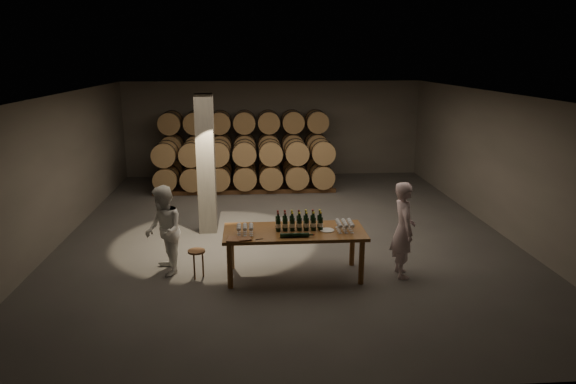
{
  "coord_description": "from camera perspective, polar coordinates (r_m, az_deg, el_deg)",
  "views": [
    {
      "loc": [
        -0.77,
        -11.4,
        4.01
      ],
      "look_at": [
        0.03,
        -0.49,
        1.1
      ],
      "focal_mm": 32.0,
      "sensor_mm": 36.0,
      "label": 1
    }
  ],
  "objects": [
    {
      "name": "notebook_corner",
      "position": [
        9.04,
        -6.03,
        -5.23
      ],
      "size": [
        0.26,
        0.31,
        0.02
      ],
      "primitive_type": "cube",
      "rotation": [
        0.0,
        0.0,
        -0.14
      ],
      "color": "brown",
      "rests_on": "tasting_table"
    },
    {
      "name": "person_man",
      "position": [
        9.73,
        12.7,
        -4.1
      ],
      "size": [
        0.44,
        0.67,
        1.81
      ],
      "primitive_type": "imported",
      "rotation": [
        0.0,
        0.0,
        1.55
      ],
      "color": "silver",
      "rests_on": "ground"
    },
    {
      "name": "tasting_table",
      "position": [
        9.5,
        0.71,
        -4.89
      ],
      "size": [
        2.6,
        1.1,
        0.9
      ],
      "color": "brown",
      "rests_on": "ground"
    },
    {
      "name": "pen",
      "position": [
        9.03,
        -3.21,
        -5.25
      ],
      "size": [
        0.13,
        0.05,
        0.01
      ],
      "primitive_type": "cylinder",
      "rotation": [
        0.0,
        1.57,
        0.3
      ],
      "color": "black",
      "rests_on": "tasting_table"
    },
    {
      "name": "lying_bottles",
      "position": [
        9.1,
        0.81,
        -4.82
      ],
      "size": [
        0.61,
        0.08,
        0.08
      ],
      "color": "black",
      "rests_on": "tasting_table"
    },
    {
      "name": "glass_cluster_left",
      "position": [
        9.28,
        -4.8,
        -3.93
      ],
      "size": [
        0.3,
        0.3,
        0.17
      ],
      "color": "silver",
      "rests_on": "tasting_table"
    },
    {
      "name": "stool",
      "position": [
        9.71,
        -10.12,
        -6.93
      ],
      "size": [
        0.32,
        0.32,
        0.53
      ],
      "rotation": [
        0.0,
        0.0,
        -0.4
      ],
      "color": "brown",
      "rests_on": "ground"
    },
    {
      "name": "barrel_stack_back",
      "position": [
        16.84,
        -4.81,
        5.23
      ],
      "size": [
        5.48,
        0.95,
        2.31
      ],
      "color": "brown",
      "rests_on": "ground"
    },
    {
      "name": "notebook_near",
      "position": [
        9.02,
        -4.85,
        -5.23
      ],
      "size": [
        0.25,
        0.22,
        0.03
      ],
      "primitive_type": "cube",
      "rotation": [
        0.0,
        0.0,
        0.21
      ],
      "color": "brown",
      "rests_on": "tasting_table"
    },
    {
      "name": "barrel_stack_front",
      "position": [
        15.53,
        -4.82,
        3.02
      ],
      "size": [
        5.48,
        0.95,
        1.57
      ],
      "color": "brown",
      "rests_on": "ground"
    },
    {
      "name": "bottle_cluster",
      "position": [
        9.48,
        1.24,
        -3.45
      ],
      "size": [
        0.87,
        0.24,
        0.35
      ],
      "color": "black",
      "rests_on": "tasting_table"
    },
    {
      "name": "room",
      "position": [
        11.89,
        -9.09,
        3.02
      ],
      "size": [
        12.0,
        12.0,
        12.0
      ],
      "color": "#4E4B49",
      "rests_on": "ground"
    },
    {
      "name": "glass_cluster_right",
      "position": [
        9.5,
        6.32,
        -3.5
      ],
      "size": [
        0.31,
        0.42,
        0.18
      ],
      "color": "silver",
      "rests_on": "tasting_table"
    },
    {
      "name": "person_woman",
      "position": [
        9.88,
        -13.64,
        -4.19
      ],
      "size": [
        0.87,
        0.99,
        1.7
      ],
      "primitive_type": "imported",
      "rotation": [
        0.0,
        0.0,
        -1.25
      ],
      "color": "white",
      "rests_on": "ground"
    },
    {
      "name": "plate",
      "position": [
        9.48,
        4.37,
        -4.25
      ],
      "size": [
        0.26,
        0.26,
        0.02
      ],
      "primitive_type": "cylinder",
      "color": "white",
      "rests_on": "tasting_table"
    }
  ]
}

